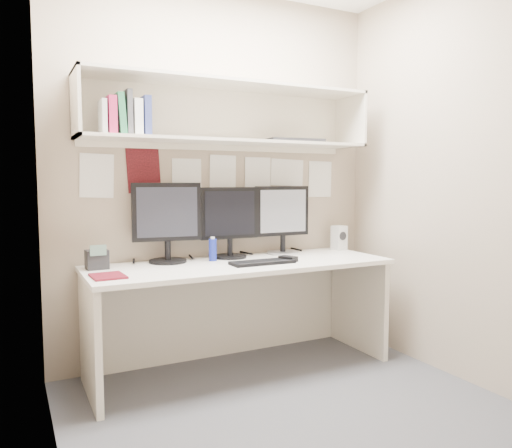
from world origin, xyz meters
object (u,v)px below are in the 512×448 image
desk (241,316)px  monitor_left (167,220)px  monitor_center (229,220)px  desk_phone (97,259)px  monitor_right (282,217)px  maroon_notebook (108,276)px  keyboard (262,262)px  speaker (339,238)px

desk → monitor_left: size_ratio=3.81×
monitor_center → desk: bearing=-92.6°
monitor_left → desk_phone: monitor_left is taller
monitor_center → monitor_right: 0.43m
monitor_right → maroon_notebook: bearing=-164.6°
monitor_right → maroon_notebook: monitor_right is taller
monitor_right → keyboard: bearing=-134.4°
desk_phone → speaker: bearing=-2.2°
desk → speaker: speaker is taller
monitor_left → monitor_center: monitor_left is taller
monitor_center → speaker: monitor_center is taller
desk → monitor_right: monitor_right is taller
maroon_notebook → desk_phone: (-0.01, 0.29, 0.05)m
maroon_notebook → monitor_center: bearing=18.5°
monitor_right → keyboard: (-0.34, -0.34, -0.26)m
monitor_left → keyboard: bearing=-24.3°
desk_phone → keyboard: bearing=-19.4°
speaker → desk_phone: bearing=174.6°
monitor_left → desk_phone: 0.51m
monitor_left → maroon_notebook: 0.63m
monitor_center → keyboard: 0.43m
desk → maroon_notebook: maroon_notebook is taller
monitor_center → maroon_notebook: size_ratio=2.28×
speaker → maroon_notebook: 1.85m
monitor_center → speaker: size_ratio=2.62×
monitor_center → keyboard: size_ratio=1.17×
monitor_right → maroon_notebook: 1.39m
desk → desk_phone: (-0.89, 0.16, 0.42)m
maroon_notebook → desk_phone: 0.30m
monitor_right → monitor_center: bearing=-179.3°
speaker → maroon_notebook: speaker is taller
maroon_notebook → desk: bearing=5.6°
keyboard → speaker: bearing=21.0°
speaker → desk_phone: speaker is taller
keyboard → desk_phone: bearing=163.9°
monitor_left → maroon_notebook: size_ratio=2.43×
monitor_left → monitor_right: 0.87m
monitor_left → speaker: monitor_left is taller
maroon_notebook → desk_phone: bearing=89.7°
keyboard → desk_phone: desk_phone is taller
keyboard → monitor_center: bearing=104.2°
desk → keyboard: bearing=-50.2°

